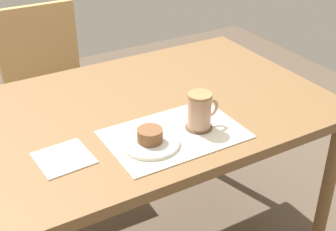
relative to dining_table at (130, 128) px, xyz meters
name	(u,v)px	position (x,y,z in m)	size (l,w,h in m)	color
dining_table	(130,128)	(0.00, 0.00, 0.00)	(1.39, 0.84, 0.74)	brown
wooden_chair	(50,91)	(-0.06, 0.78, -0.18)	(0.43, 0.43, 0.88)	tan
placemat	(174,134)	(0.05, -0.21, 0.07)	(0.42, 0.28, 0.00)	silver
pastry_plate	(150,143)	(-0.04, -0.23, 0.08)	(0.18, 0.18, 0.01)	silver
pastry	(150,135)	(-0.04, -0.23, 0.11)	(0.08, 0.08, 0.04)	brown
coffee_coaster	(199,127)	(0.14, -0.22, 0.08)	(0.09, 0.09, 0.01)	brown
coffee_mug	(200,110)	(0.14, -0.22, 0.14)	(0.11, 0.08, 0.12)	tan
paper_napkin	(64,158)	(-0.29, -0.16, 0.07)	(0.15, 0.15, 0.00)	silver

